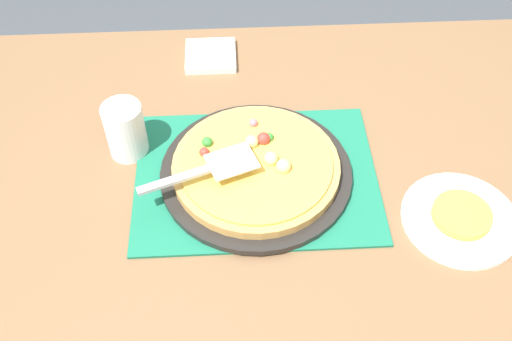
{
  "coord_description": "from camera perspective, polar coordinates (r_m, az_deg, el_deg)",
  "views": [
    {
      "loc": [
        -0.04,
        -0.75,
        1.65
      ],
      "look_at": [
        0.0,
        0.0,
        0.77
      ],
      "focal_mm": 41.2,
      "sensor_mm": 36.0,
      "label": 1
    }
  ],
  "objects": [
    {
      "name": "pizza_server",
      "position": [
        1.1,
        -4.67,
        0.15
      ],
      "size": [
        0.23,
        0.12,
        0.01
      ],
      "color": "silver",
      "rests_on": "pizza"
    },
    {
      "name": "served_slice_left",
      "position": [
        1.16,
        19.35,
        -4.08
      ],
      "size": [
        0.11,
        0.11,
        0.02
      ],
      "primitive_type": "cylinder",
      "color": "gold",
      "rests_on": "plate_near_left"
    },
    {
      "name": "plate_near_left",
      "position": [
        1.17,
        19.19,
        -4.46
      ],
      "size": [
        0.22,
        0.22,
        0.01
      ],
      "primitive_type": "cylinder",
      "color": "white",
      "rests_on": "dining_table"
    },
    {
      "name": "napkin_stack",
      "position": [
        1.44,
        -4.43,
        11.05
      ],
      "size": [
        0.12,
        0.12,
        0.02
      ],
      "primitive_type": "cube",
      "color": "white",
      "rests_on": "dining_table"
    },
    {
      "name": "ground_plane",
      "position": [
        1.81,
        0.0,
        -16.06
      ],
      "size": [
        8.0,
        8.0,
        0.0
      ],
      "primitive_type": "plane",
      "color": "#3D4247"
    },
    {
      "name": "pizza",
      "position": [
        1.15,
        0.01,
        0.48
      ],
      "size": [
        0.33,
        0.33,
        0.05
      ],
      "color": "tan",
      "rests_on": "pizza_pan"
    },
    {
      "name": "placemat",
      "position": [
        1.17,
        0.0,
        -0.54
      ],
      "size": [
        0.48,
        0.36,
        0.01
      ],
      "primitive_type": "cube",
      "color": "#196B4C",
      "rests_on": "dining_table"
    },
    {
      "name": "pizza_pan",
      "position": [
        1.17,
        0.0,
        -0.22
      ],
      "size": [
        0.38,
        0.38,
        0.01
      ],
      "primitive_type": "cylinder",
      "color": "black",
      "rests_on": "placemat"
    },
    {
      "name": "dining_table",
      "position": [
        1.26,
        0.0,
        -3.83
      ],
      "size": [
        1.4,
        1.0,
        0.75
      ],
      "color": "brown",
      "rests_on": "ground_plane"
    },
    {
      "name": "cup_far",
      "position": [
        1.21,
        -12.56,
        3.85
      ],
      "size": [
        0.08,
        0.08,
        0.12
      ],
      "primitive_type": "cylinder",
      "color": "white",
      "rests_on": "dining_table"
    }
  ]
}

